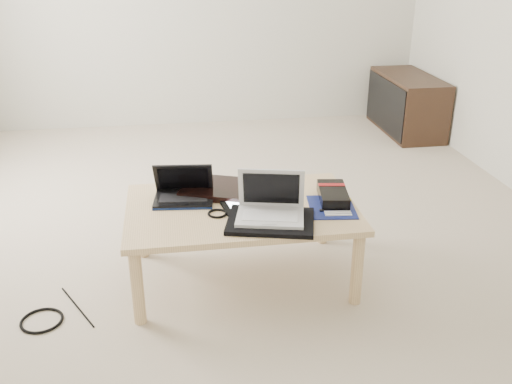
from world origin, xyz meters
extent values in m
plane|color=beige|center=(0.00, 0.00, 0.00)|extent=(4.00, 4.00, 0.00)
cube|color=beige|center=(0.00, -2.05, 1.30)|extent=(4.00, 0.10, 2.60)
cube|color=#DFBB86|center=(0.01, -0.75, 0.39)|extent=(1.10, 0.70, 0.03)
cylinder|color=#DFBB86|center=(-0.49, -1.05, 0.18)|extent=(0.06, 0.06, 0.37)
cylinder|color=#DFBB86|center=(0.51, -1.05, 0.18)|extent=(0.06, 0.06, 0.37)
cylinder|color=#DFBB86|center=(-0.49, -0.45, 0.18)|extent=(0.06, 0.06, 0.37)
cylinder|color=#DFBB86|center=(0.51, -0.45, 0.18)|extent=(0.06, 0.06, 0.37)
cube|color=#3C2518|center=(1.78, 1.45, 0.25)|extent=(0.40, 0.90, 0.50)
cube|color=black|center=(1.58, 1.45, 0.25)|extent=(0.02, 0.86, 0.44)
cube|color=black|center=(-0.09, -0.55, 0.42)|extent=(0.41, 0.38, 0.03)
cube|color=black|center=(-0.26, -0.65, 0.41)|extent=(0.31, 0.23, 0.02)
cube|color=black|center=(-0.26, -0.65, 0.42)|extent=(0.24, 0.13, 0.00)
cube|color=black|center=(-0.27, -0.72, 0.42)|extent=(0.07, 0.03, 0.00)
cube|color=black|center=(-0.26, -0.59, 0.50)|extent=(0.30, 0.13, 0.17)
cube|color=black|center=(-0.26, -0.60, 0.50)|extent=(0.25, 0.10, 0.14)
cube|color=#0D1C49|center=(-0.27, -0.74, 0.40)|extent=(0.29, 0.04, 0.01)
cube|color=black|center=(0.06, -0.77, 0.41)|extent=(0.31, 0.25, 0.01)
cube|color=white|center=(0.06, -0.77, 0.41)|extent=(0.25, 0.20, 0.00)
cube|color=#BABABF|center=(0.17, -0.77, 0.41)|extent=(0.09, 0.22, 0.02)
cube|color=#A5A5AA|center=(0.17, -0.77, 0.42)|extent=(0.07, 0.18, 0.00)
cube|color=black|center=(0.12, -0.95, 0.41)|extent=(0.45, 0.37, 0.02)
cube|color=silver|center=(0.12, -0.94, 0.43)|extent=(0.34, 0.27, 0.01)
cube|color=white|center=(0.12, -0.94, 0.44)|extent=(0.27, 0.17, 0.00)
cube|color=silver|center=(0.10, -1.02, 0.44)|extent=(0.07, 0.04, 0.00)
cube|color=silver|center=(0.14, -0.86, 0.53)|extent=(0.31, 0.12, 0.20)
cube|color=black|center=(0.13, -0.87, 0.53)|extent=(0.26, 0.10, 0.16)
cube|color=#0B144C|center=(0.44, -0.83, 0.40)|extent=(0.24, 0.29, 0.01)
cube|color=#BABABF|center=(0.42, -0.79, 0.41)|extent=(0.05, 0.05, 0.01)
cube|color=gold|center=(0.51, -0.76, 0.41)|extent=(0.09, 0.02, 0.01)
cube|color=gold|center=(0.51, -0.78, 0.41)|extent=(0.09, 0.02, 0.01)
cube|color=silver|center=(0.45, -0.90, 0.41)|extent=(0.12, 0.02, 0.01)
cube|color=silver|center=(0.45, -0.91, 0.41)|extent=(0.12, 0.02, 0.01)
cube|color=silver|center=(0.44, -0.93, 0.41)|extent=(0.12, 0.02, 0.01)
cube|color=black|center=(0.38, -0.87, 0.41)|extent=(0.02, 0.02, 0.01)
cube|color=black|center=(0.47, -0.75, 0.43)|extent=(0.17, 0.28, 0.06)
cube|color=#9A0E10|center=(0.47, -0.69, 0.46)|extent=(0.14, 0.05, 0.00)
torus|color=black|center=(-0.11, -0.82, 0.41)|extent=(0.10, 0.10, 0.01)
torus|color=black|center=(-0.93, -0.98, 0.01)|extent=(0.20, 0.20, 0.01)
cylinder|color=black|center=(-0.79, -0.89, 0.00)|extent=(0.19, 0.34, 0.01)
camera|label=1|loc=(-0.30, -3.22, 1.57)|focal=40.00mm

